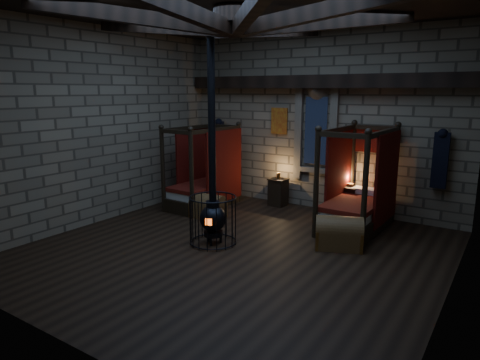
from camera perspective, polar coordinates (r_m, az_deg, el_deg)
The scene contains 8 objects.
room at distance 7.49m, azimuth -0.30°, elevation 18.69°, with size 7.02×7.02×4.29m.
bed_left at distance 10.73m, azimuth -4.73°, elevation -0.89°, with size 1.07×1.94×1.98m.
bed_right at distance 9.28m, azimuth 15.39°, elevation -3.13°, with size 1.11×2.04×2.10m.
trunk_left at distance 9.79m, azimuth -4.28°, elevation -3.60°, with size 0.79×0.53×0.56m.
trunk_right at distance 8.12m, azimuth 13.06°, elevation -7.00°, with size 0.97×0.81×0.62m.
nightstand_left at distance 10.78m, azimuth 5.11°, elevation -1.57°, with size 0.46×0.45×0.84m.
nightstand_right at distance 10.05m, azimuth 14.28°, elevation -2.79°, with size 0.51×0.49×0.80m.
stove at distance 8.06m, azimuth -3.63°, elevation -4.54°, with size 0.89×0.89×4.05m.
Camera 1 is at (4.13, -6.09, 2.86)m, focal length 32.00 mm.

